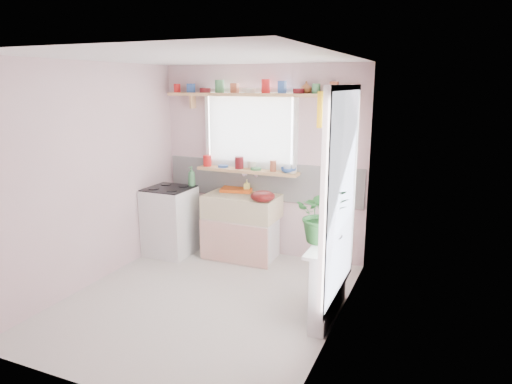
% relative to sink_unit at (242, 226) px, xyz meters
% --- Properties ---
extents(room, '(3.20, 3.20, 3.20)m').
position_rel_sink_unit_xyz_m(room, '(0.81, -0.43, 0.94)').
color(room, beige).
rests_on(room, ground).
extents(sink_unit, '(0.95, 0.65, 1.11)m').
position_rel_sink_unit_xyz_m(sink_unit, '(0.00, 0.00, 0.00)').
color(sink_unit, white).
rests_on(sink_unit, ground).
extents(cooker, '(0.58, 0.58, 0.93)m').
position_rel_sink_unit_xyz_m(cooker, '(-0.95, -0.24, 0.03)').
color(cooker, white).
rests_on(cooker, ground).
extents(radiator_ledge, '(0.22, 0.95, 0.78)m').
position_rel_sink_unit_xyz_m(radiator_ledge, '(1.45, -1.09, -0.03)').
color(radiator_ledge, white).
rests_on(radiator_ledge, ground).
extents(windowsill, '(1.40, 0.22, 0.04)m').
position_rel_sink_unit_xyz_m(windowsill, '(-0.00, 0.19, 0.71)').
color(windowsill, tan).
rests_on(windowsill, room).
extents(pine_shelf, '(2.52, 0.24, 0.04)m').
position_rel_sink_unit_xyz_m(pine_shelf, '(0.15, 0.18, 1.69)').
color(pine_shelf, tan).
rests_on(pine_shelf, room).
extents(shelf_crockery, '(2.47, 0.11, 0.12)m').
position_rel_sink_unit_xyz_m(shelf_crockery, '(0.11, 0.18, 1.76)').
color(shelf_crockery, red).
rests_on(shelf_crockery, pine_shelf).
extents(sill_crockery, '(1.35, 0.11, 0.12)m').
position_rel_sink_unit_xyz_m(sill_crockery, '(-0.05, 0.19, 0.78)').
color(sill_crockery, red).
rests_on(sill_crockery, windowsill).
extents(dish_tray, '(0.47, 0.39, 0.04)m').
position_rel_sink_unit_xyz_m(dish_tray, '(-0.16, 0.21, 0.44)').
color(dish_tray, '#DD5613').
rests_on(dish_tray, sink_unit).
extents(colander, '(0.35, 0.35, 0.14)m').
position_rel_sink_unit_xyz_m(colander, '(0.37, -0.19, 0.49)').
color(colander, '#530E0E').
rests_on(colander, sink_unit).
extents(jade_plant, '(0.62, 0.58, 0.55)m').
position_rel_sink_unit_xyz_m(jade_plant, '(1.36, -1.12, 0.62)').
color(jade_plant, '#245A27').
rests_on(jade_plant, radiator_ledge).
extents(fruit_bowl, '(0.42, 0.42, 0.08)m').
position_rel_sink_unit_xyz_m(fruit_bowl, '(1.39, -1.08, 0.38)').
color(fruit_bowl, silver).
rests_on(fruit_bowl, radiator_ledge).
extents(herb_pot, '(0.12, 0.09, 0.20)m').
position_rel_sink_unit_xyz_m(herb_pot, '(1.46, -0.96, 0.44)').
color(herb_pot, '#2E5A24').
rests_on(herb_pot, radiator_ledge).
extents(soap_bottle_sink, '(0.09, 0.09, 0.17)m').
position_rel_sink_unit_xyz_m(soap_bottle_sink, '(-0.02, 0.21, 0.50)').
color(soap_bottle_sink, '#EFE56A').
rests_on(soap_bottle_sink, sink_unit).
extents(sill_cup, '(0.13, 0.13, 0.10)m').
position_rel_sink_unit_xyz_m(sill_cup, '(0.05, 0.25, 0.78)').
color(sill_cup, beige).
rests_on(sill_cup, windowsill).
extents(sill_bowl, '(0.24, 0.24, 0.06)m').
position_rel_sink_unit_xyz_m(sill_bowl, '(0.57, 0.19, 0.76)').
color(sill_bowl, '#3157A1').
rests_on(sill_bowl, windowsill).
extents(shelf_vase, '(0.18, 0.18, 0.14)m').
position_rel_sink_unit_xyz_m(shelf_vase, '(0.76, 0.24, 1.78)').
color(shelf_vase, '#A05C31').
rests_on(shelf_vase, pine_shelf).
extents(cooker_bottle, '(0.12, 0.12, 0.26)m').
position_rel_sink_unit_xyz_m(cooker_bottle, '(-0.73, -0.02, 0.62)').
color(cooker_bottle, '#3D7B4A').
rests_on(cooker_bottle, cooker).
extents(fruit, '(0.20, 0.14, 0.10)m').
position_rel_sink_unit_xyz_m(fruit, '(1.40, -1.07, 0.44)').
color(fruit, orange).
rests_on(fruit, fruit_bowl).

